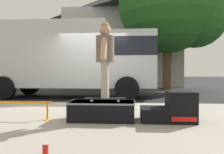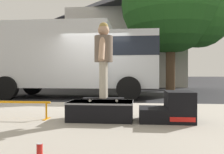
{
  "view_description": "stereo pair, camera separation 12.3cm",
  "coord_description": "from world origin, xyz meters",
  "px_view_note": "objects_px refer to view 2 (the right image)",
  "views": [
    {
      "loc": [
        1.42,
        -7.77,
        1.01
      ],
      "look_at": [
        0.94,
        -1.84,
        0.92
      ],
      "focal_mm": 38.7,
      "sensor_mm": 36.0,
      "label": 1
    },
    {
      "loc": [
        1.54,
        -7.76,
        1.01
      ],
      "look_at": [
        0.94,
        -1.84,
        0.92
      ],
      "focal_mm": 38.7,
      "sensor_mm": 36.0,
      "label": 2
    }
  ],
  "objects_px": {
    "skate_box": "(101,110)",
    "soda_can": "(40,149)",
    "skater_kid": "(104,54)",
    "kicker_ramp": "(171,109)",
    "grind_rail": "(17,106)",
    "street_tree_main": "(177,6)",
    "box_truck": "(74,57)",
    "skateboard": "(104,98)"
  },
  "relations": [
    {
      "from": "kicker_ramp",
      "to": "skater_kid",
      "type": "height_order",
      "value": "skater_kid"
    },
    {
      "from": "grind_rail",
      "to": "soda_can",
      "type": "height_order",
      "value": "grind_rail"
    },
    {
      "from": "skate_box",
      "to": "box_truck",
      "type": "distance_m",
      "value": 5.92
    },
    {
      "from": "kicker_ramp",
      "to": "soda_can",
      "type": "distance_m",
      "value": 2.63
    },
    {
      "from": "kicker_ramp",
      "to": "street_tree_main",
      "type": "bearing_deg",
      "value": 80.31
    },
    {
      "from": "grind_rail",
      "to": "box_truck",
      "type": "xyz_separation_m",
      "value": [
        -0.26,
        5.43,
        1.32
      ]
    },
    {
      "from": "kicker_ramp",
      "to": "skateboard",
      "type": "xyz_separation_m",
      "value": [
        -1.25,
        -0.01,
        0.18
      ]
    },
    {
      "from": "skate_box",
      "to": "grind_rail",
      "type": "height_order",
      "value": "skate_box"
    },
    {
      "from": "soda_can",
      "to": "street_tree_main",
      "type": "relative_size",
      "value": 0.02
    },
    {
      "from": "skater_kid",
      "to": "box_truck",
      "type": "xyz_separation_m",
      "value": [
        -1.99,
        5.43,
        0.31
      ]
    },
    {
      "from": "skate_box",
      "to": "street_tree_main",
      "type": "xyz_separation_m",
      "value": [
        3.09,
        10.44,
        4.76
      ]
    },
    {
      "from": "grind_rail",
      "to": "kicker_ramp",
      "type": "bearing_deg",
      "value": 0.28
    },
    {
      "from": "soda_can",
      "to": "box_truck",
      "type": "height_order",
      "value": "box_truck"
    },
    {
      "from": "box_truck",
      "to": "soda_can",
      "type": "bearing_deg",
      "value": -78.19
    },
    {
      "from": "skater_kid",
      "to": "soda_can",
      "type": "relative_size",
      "value": 11.35
    },
    {
      "from": "grind_rail",
      "to": "skater_kid",
      "type": "relative_size",
      "value": 0.96
    },
    {
      "from": "kicker_ramp",
      "to": "skateboard",
      "type": "relative_size",
      "value": 1.23
    },
    {
      "from": "soda_can",
      "to": "street_tree_main",
      "type": "height_order",
      "value": "street_tree_main"
    },
    {
      "from": "grind_rail",
      "to": "skateboard",
      "type": "bearing_deg",
      "value": 0.11
    },
    {
      "from": "skateboard",
      "to": "soda_can",
      "type": "height_order",
      "value": "skateboard"
    },
    {
      "from": "grind_rail",
      "to": "soda_can",
      "type": "bearing_deg",
      "value": -56.98
    },
    {
      "from": "street_tree_main",
      "to": "skater_kid",
      "type": "bearing_deg",
      "value": -106.21
    },
    {
      "from": "skater_kid",
      "to": "street_tree_main",
      "type": "xyz_separation_m",
      "value": [
        3.04,
        10.45,
        3.69
      ]
    },
    {
      "from": "grind_rail",
      "to": "street_tree_main",
      "type": "xyz_separation_m",
      "value": [
        4.77,
        10.45,
        4.7
      ]
    },
    {
      "from": "skater_kid",
      "to": "street_tree_main",
      "type": "bearing_deg",
      "value": 73.79
    },
    {
      "from": "skate_box",
      "to": "soda_can",
      "type": "distance_m",
      "value": 2.05
    },
    {
      "from": "kicker_ramp",
      "to": "grind_rail",
      "type": "bearing_deg",
      "value": -179.72
    },
    {
      "from": "kicker_ramp",
      "to": "grind_rail",
      "type": "distance_m",
      "value": 2.98
    },
    {
      "from": "skate_box",
      "to": "street_tree_main",
      "type": "distance_m",
      "value": 11.88
    },
    {
      "from": "skate_box",
      "to": "soda_can",
      "type": "height_order",
      "value": "skate_box"
    },
    {
      "from": "kicker_ramp",
      "to": "soda_can",
      "type": "xyz_separation_m",
      "value": [
        -1.69,
        -2.01,
        -0.17
      ]
    },
    {
      "from": "skate_box",
      "to": "kicker_ramp",
      "type": "bearing_deg",
      "value": -0.02
    },
    {
      "from": "box_truck",
      "to": "street_tree_main",
      "type": "relative_size",
      "value": 0.84
    },
    {
      "from": "street_tree_main",
      "to": "soda_can",
      "type": "bearing_deg",
      "value": -105.57
    },
    {
      "from": "skateboard",
      "to": "street_tree_main",
      "type": "xyz_separation_m",
      "value": [
        3.04,
        10.45,
        4.54
      ]
    },
    {
      "from": "skate_box",
      "to": "street_tree_main",
      "type": "height_order",
      "value": "street_tree_main"
    },
    {
      "from": "skate_box",
      "to": "street_tree_main",
      "type": "bearing_deg",
      "value": 73.49
    },
    {
      "from": "skateboard",
      "to": "skater_kid",
      "type": "height_order",
      "value": "skater_kid"
    },
    {
      "from": "kicker_ramp",
      "to": "box_truck",
      "type": "relative_size",
      "value": 0.14
    },
    {
      "from": "skate_box",
      "to": "grind_rail",
      "type": "distance_m",
      "value": 1.68
    },
    {
      "from": "skater_kid",
      "to": "soda_can",
      "type": "xyz_separation_m",
      "value": [
        -0.43,
        -2.0,
        -1.2
      ]
    },
    {
      "from": "skate_box",
      "to": "kicker_ramp",
      "type": "xyz_separation_m",
      "value": [
        1.31,
        -0.0,
        0.04
      ]
    }
  ]
}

